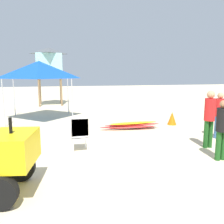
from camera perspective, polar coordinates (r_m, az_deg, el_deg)
name	(u,v)px	position (r m, az deg, el deg)	size (l,w,h in m)	color
ground	(123,160)	(6.31, 2.85, -11.93)	(80.00, 80.00, 0.00)	beige
stacked_plastic_chairs	(80,130)	(6.88, -8.05, -4.53)	(0.48, 0.48, 1.11)	white
surfboard_pile	(131,126)	(9.70, 4.78, -3.39)	(2.60, 0.69, 0.32)	white
lifeguard_near_left	(222,126)	(6.75, 25.72, -3.20)	(0.32, 0.32, 1.63)	#194C19
lifeguard_near_center	(219,112)	(9.07, 25.12, -0.05)	(0.32, 0.32, 1.66)	#33598C
lifeguard_near_right	(209,115)	(7.71, 23.06, -0.72)	(0.32, 0.32, 1.80)	#194C19
popup_canopy	(39,70)	(12.24, -17.67, 9.98)	(3.01, 3.01, 2.96)	#B2B2B7
lifeguard_tower	(49,63)	(17.91, -15.32, 11.65)	(1.98, 1.98, 4.24)	olive
traffic_cone_near	(172,118)	(10.89, 14.69, -1.53)	(0.41, 0.41, 0.59)	orange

